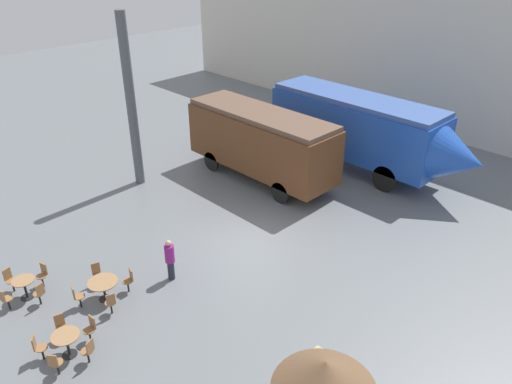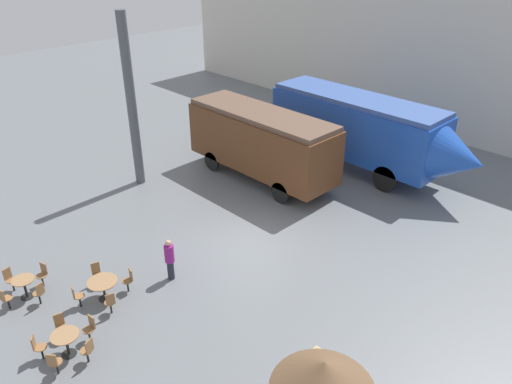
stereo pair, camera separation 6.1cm
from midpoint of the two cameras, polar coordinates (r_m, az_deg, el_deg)
ground_plane at (r=19.83m, az=-0.54°, el=-5.73°), size 80.00×80.00×0.00m
backdrop_wall at (r=30.34m, az=21.99°, el=13.69°), size 44.00×0.15×9.00m
streamlined_locomotive at (r=25.21m, az=12.92°, el=6.93°), size 11.02×2.59×3.73m
passenger_coach_wooden at (r=23.94m, az=0.70°, el=5.96°), size 7.91×2.48×3.43m
cafe_table_near at (r=18.51m, az=-24.91°, el=-9.52°), size 0.74×0.74×0.73m
cafe_table_mid at (r=17.48m, az=-17.01°, el=-10.07°), size 0.99×0.99×0.72m
cafe_table_far at (r=15.86m, az=-20.82°, el=-15.47°), size 0.82×0.82×0.76m
cafe_chair_0 at (r=18.01m, az=-23.43°, el=-10.45°), size 0.39×0.37×0.87m
cafe_chair_1 at (r=18.85m, az=-23.12°, el=-8.51°), size 0.37×0.39×0.87m
cafe_chair_2 at (r=19.07m, az=-26.25°, el=-8.80°), size 0.39×0.37×0.87m
cafe_chair_3 at (r=18.24m, az=-26.72°, el=-10.73°), size 0.37×0.39×0.87m
cafe_chair_4 at (r=17.45m, az=-19.75°, el=-11.02°), size 0.36×0.38×0.87m
cafe_chair_5 at (r=16.85m, az=-16.22°, el=-11.95°), size 0.38×0.36×0.87m
cafe_chair_6 at (r=17.65m, az=-14.23°, el=-9.56°), size 0.36×0.38×0.87m
cafe_chair_7 at (r=18.22m, az=-17.65°, el=-8.77°), size 0.38×0.36×0.87m
cafe_chair_8 at (r=15.47m, az=-18.55°, el=-16.67°), size 0.39×0.38×0.87m
cafe_chair_9 at (r=16.14m, az=-18.34°, el=-14.41°), size 0.36×0.36×0.87m
cafe_chair_10 at (r=16.50m, az=-21.36°, el=-13.96°), size 0.38×0.36×0.87m
cafe_chair_11 at (r=16.07m, az=-23.61°, el=-15.81°), size 0.39×0.40×0.87m
cafe_chair_12 at (r=15.43m, az=-21.97°, el=-17.59°), size 0.40×0.41×0.87m
visitor_person at (r=17.70m, az=-9.75°, el=-7.47°), size 0.34×0.34×1.61m
support_pillar at (r=23.54m, az=-13.99°, el=9.87°), size 0.44×0.44×8.00m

